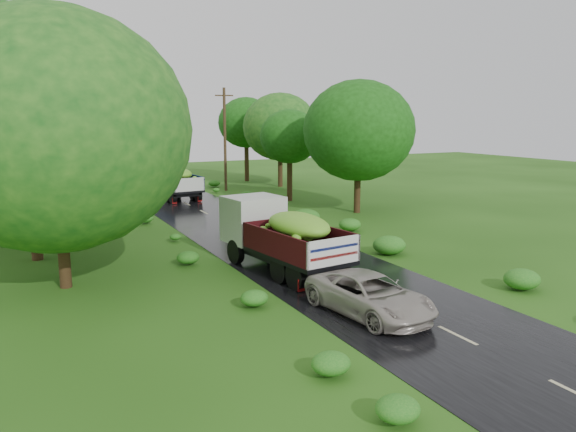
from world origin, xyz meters
TOP-DOWN VIEW (x-y plane):
  - ground at (0.00, 0.00)m, footprint 120.00×120.00m
  - road at (0.00, 5.00)m, footprint 6.50×80.00m
  - road_lines at (0.00, 6.00)m, footprint 0.12×69.60m
  - truck_near at (-1.60, 4.99)m, footprint 3.30×7.12m
  - truck_far at (-0.13, 27.27)m, footprint 2.86×6.73m
  - car at (-1.33, -1.35)m, footprint 2.79×5.03m
  - utility_pole at (5.16, 29.67)m, footprint 1.52×0.41m
  - trees_left at (-10.33, 20.07)m, footprint 7.07×33.09m
  - trees_right at (9.41, 25.08)m, footprint 6.41×23.80m
  - shrubs at (0.00, 14.00)m, footprint 11.90×44.00m

SIDE VIEW (x-z plane):
  - ground at x=0.00m, z-range 0.00..0.00m
  - road at x=0.00m, z-range 0.00..0.02m
  - road_lines at x=0.00m, z-range 0.02..0.02m
  - shrubs at x=0.00m, z-range 0.00..0.70m
  - car at x=-1.33m, z-range 0.02..1.35m
  - truck_far at x=-0.13m, z-range 0.18..2.94m
  - truck_near at x=-1.60m, z-range 0.19..3.07m
  - utility_pole at x=5.16m, z-range 0.13..8.87m
  - trees_right at x=9.41m, z-range 1.74..8.97m
  - trees_left at x=-10.33m, z-range 1.88..11.44m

